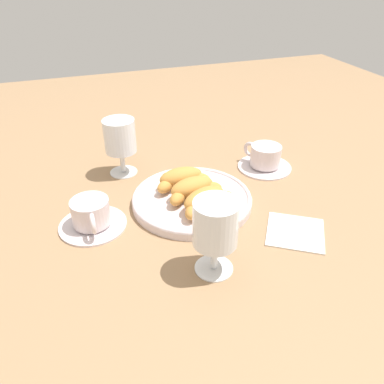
# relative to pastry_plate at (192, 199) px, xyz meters

# --- Properties ---
(ground_plane) EXTENTS (2.20, 2.20, 0.00)m
(ground_plane) POSITION_rel_pastry_plate_xyz_m (-0.02, -0.01, -0.01)
(ground_plane) COLOR #997551
(pastry_plate) EXTENTS (0.26, 0.26, 0.02)m
(pastry_plate) POSITION_rel_pastry_plate_xyz_m (0.00, 0.00, 0.00)
(pastry_plate) COLOR silver
(pastry_plate) RESTS_ON ground_plane
(croissant_large) EXTENTS (0.14, 0.07, 0.04)m
(croissant_large) POSITION_rel_pastry_plate_xyz_m (0.01, -0.05, 0.03)
(croissant_large) COLOR #CC893D
(croissant_large) RESTS_ON pastry_plate
(croissant_small) EXTENTS (0.13, 0.08, 0.04)m
(croissant_small) POSITION_rel_pastry_plate_xyz_m (-0.00, 0.00, 0.03)
(croissant_small) COLOR #CC893D
(croissant_small) RESTS_ON pastry_plate
(croissant_extra) EXTENTS (0.13, 0.09, 0.04)m
(croissant_extra) POSITION_rel_pastry_plate_xyz_m (-0.01, 0.05, 0.03)
(croissant_extra) COLOR #CC893D
(croissant_extra) RESTS_ON pastry_plate
(coffee_cup_near) EXTENTS (0.14, 0.14, 0.06)m
(coffee_cup_near) POSITION_rel_pastry_plate_xyz_m (-0.23, -0.09, 0.01)
(coffee_cup_near) COLOR silver
(coffee_cup_near) RESTS_ON ground_plane
(coffee_cup_far) EXTENTS (0.14, 0.14, 0.06)m
(coffee_cup_far) POSITION_rel_pastry_plate_xyz_m (0.22, 0.01, 0.01)
(coffee_cup_far) COLOR silver
(coffee_cup_far) RESTS_ON ground_plane
(juice_glass_left) EXTENTS (0.08, 0.08, 0.14)m
(juice_glass_left) POSITION_rel_pastry_plate_xyz_m (0.12, -0.19, 0.08)
(juice_glass_left) COLOR white
(juice_glass_left) RESTS_ON ground_plane
(juice_glass_right) EXTENTS (0.08, 0.08, 0.14)m
(juice_glass_right) POSITION_rel_pastry_plate_xyz_m (0.03, 0.20, 0.08)
(juice_glass_right) COLOR white
(juice_glass_right) RESTS_ON ground_plane
(folded_napkin) EXTENTS (0.15, 0.15, 0.01)m
(folded_napkin) POSITION_rel_pastry_plate_xyz_m (-0.16, 0.16, -0.01)
(folded_napkin) COLOR silver
(folded_napkin) RESTS_ON ground_plane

